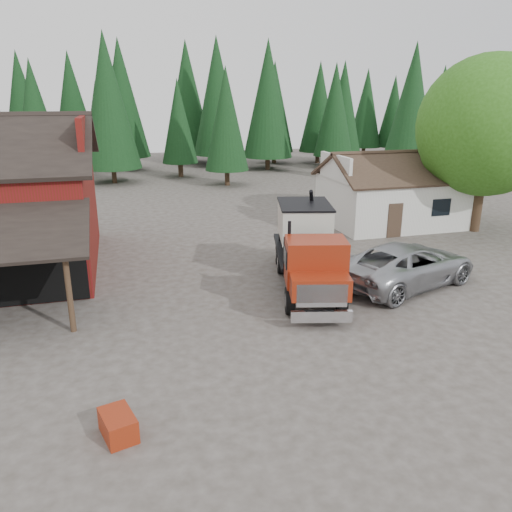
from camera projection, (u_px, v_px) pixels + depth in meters
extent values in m
plane|color=#413B33|center=(244.00, 338.00, 16.91)|extent=(120.00, 120.00, 0.00)
cube|color=maroon|center=(85.00, 138.00, 22.98)|extent=(0.25, 7.00, 2.00)
cylinder|color=#382619|center=(69.00, 294.00, 16.99)|extent=(0.20, 0.20, 2.80)
cube|color=silver|center=(392.00, 200.00, 31.69)|extent=(8.00, 6.00, 3.00)
cube|color=#38281E|center=(408.00, 168.00, 29.62)|extent=(8.60, 3.42, 1.80)
cube|color=#38281E|center=(383.00, 162.00, 32.38)|extent=(8.60, 3.42, 1.80)
cube|color=silver|center=(335.00, 167.00, 29.98)|extent=(0.20, 4.20, 1.50)
cube|color=silver|center=(450.00, 163.00, 32.02)|extent=(0.20, 4.20, 1.50)
cube|color=#38281E|center=(395.00, 221.00, 28.69)|extent=(0.90, 0.06, 2.00)
cube|color=black|center=(441.00, 207.00, 29.27)|extent=(1.20, 0.06, 1.00)
cylinder|color=#382619|center=(477.00, 205.00, 29.92)|extent=(0.60, 0.60, 3.20)
sphere|color=#2A5D15|center=(488.00, 126.00, 28.52)|extent=(8.00, 8.00, 8.00)
sphere|color=#2A5D15|center=(459.00, 147.00, 29.31)|extent=(4.40, 4.40, 4.40)
sphere|color=#2A5D15|center=(511.00, 143.00, 28.31)|extent=(4.80, 4.80, 4.80)
cylinder|color=#382619|center=(227.00, 176.00, 45.72)|extent=(0.44, 0.44, 1.60)
cone|color=black|center=(226.00, 119.00, 44.16)|extent=(3.96, 3.96, 9.00)
cylinder|color=#382619|center=(405.00, 176.00, 46.12)|extent=(0.44, 0.44, 1.60)
cone|color=black|center=(412.00, 107.00, 44.25)|extent=(4.84, 4.84, 11.00)
cylinder|color=#382619|center=(114.00, 175.00, 46.85)|extent=(0.44, 0.44, 1.60)
cone|color=black|center=(108.00, 101.00, 44.83)|extent=(5.28, 5.28, 12.00)
cylinder|color=black|center=(290.00, 300.00, 18.71)|extent=(0.57, 1.08, 1.03)
cylinder|color=black|center=(342.00, 300.00, 18.75)|extent=(0.57, 1.08, 1.03)
cylinder|color=black|center=(281.00, 263.00, 22.97)|extent=(0.57, 1.08, 1.03)
cylinder|color=black|center=(324.00, 262.00, 23.01)|extent=(0.57, 1.08, 1.03)
cylinder|color=black|center=(279.00, 254.00, 24.21)|extent=(0.57, 1.08, 1.03)
cylinder|color=black|center=(319.00, 254.00, 24.26)|extent=(0.57, 1.08, 1.03)
cube|color=black|center=(307.00, 265.00, 21.46)|extent=(2.96, 8.03, 0.37)
cube|color=silver|center=(321.00, 316.00, 17.35)|extent=(2.12, 0.69, 0.42)
cube|color=silver|center=(322.00, 296.00, 17.21)|extent=(1.74, 0.52, 0.84)
cube|color=maroon|center=(320.00, 286.00, 17.70)|extent=(2.33, 1.69, 0.79)
cube|color=maroon|center=(316.00, 261.00, 18.70)|extent=(2.56, 2.09, 1.73)
cube|color=black|center=(319.00, 261.00, 17.90)|extent=(1.92, 0.55, 0.84)
cylinder|color=black|center=(289.00, 242.00, 19.32)|extent=(0.16, 0.16, 1.68)
cube|color=black|center=(312.00, 255.00, 19.60)|extent=(2.24, 0.67, 1.49)
cube|color=black|center=(303.00, 251.00, 22.62)|extent=(3.63, 5.83, 0.15)
cube|color=beige|center=(304.00, 221.00, 22.20)|extent=(2.83, 3.51, 1.49)
cone|color=beige|center=(304.00, 241.00, 22.49)|extent=(2.49, 2.49, 0.65)
cube|color=black|center=(305.00, 204.00, 21.97)|extent=(2.95, 3.62, 0.07)
cylinder|color=black|center=(313.00, 216.00, 23.49)|extent=(1.15, 1.89, 2.85)
cube|color=maroon|center=(287.00, 232.00, 24.66)|extent=(0.73, 0.86, 0.42)
cylinder|color=silver|center=(340.00, 283.00, 19.64)|extent=(0.73, 1.03, 0.52)
imported|color=#A7A9AE|center=(407.00, 265.00, 21.42)|extent=(7.30, 5.10, 1.85)
cube|color=maroon|center=(118.00, 425.00, 11.96)|extent=(0.97, 1.25, 0.60)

